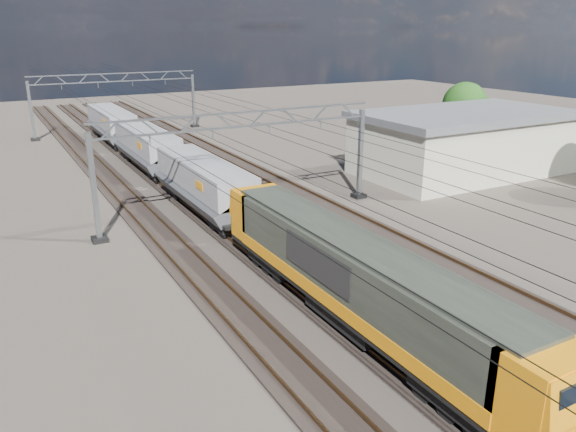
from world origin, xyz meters
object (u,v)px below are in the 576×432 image
locomotive (356,277)px  tree_far (468,106)px  hopper_wagon_lead (204,182)px  catenary_gantry_mid (243,161)px  industrial_shed (464,142)px  catenary_gantry_far (117,101)px  hopper_wagon_mid (147,145)px  hopper_wagon_third (112,123)px

locomotive → tree_far: size_ratio=3.07×
locomotive → hopper_wagon_lead: size_ratio=1.62×
locomotive → catenary_gantry_mid: bearing=82.7°
hopper_wagon_lead → industrial_shed: bearing=-0.1°
catenary_gantry_far → locomotive: (-2.00, -51.67, -1.58)m
catenary_gantry_far → locomotive: catenary_gantry_far is taller
catenary_gantry_far → tree_far: size_ratio=2.90×
hopper_wagon_mid → industrial_shed: (24.00, -14.23, 0.49)m
catenary_gantry_far → locomotive: bearing=-92.2°
hopper_wagon_mid → tree_far: size_ratio=1.89×
catenary_gantry_mid → hopper_wagon_lead: bearing=134.6°
hopper_wagon_third → tree_far: size_ratio=1.89×
tree_far → hopper_wagon_lead: bearing=-166.5°
hopper_wagon_mid → catenary_gantry_mid: bearing=-83.0°
industrial_shed → locomotive: bearing=-143.6°
hopper_wagon_lead → hopper_wagon_third: 28.40m
hopper_wagon_lead → industrial_shed: size_ratio=0.70×
catenary_gantry_mid → hopper_wagon_third: (-2.00, 30.43, -1.67)m
hopper_wagon_mid → hopper_wagon_third: (0.00, 14.20, 0.00)m
hopper_wagon_mid → industrial_shed: size_ratio=0.70×
hopper_wagon_third → tree_far: bearing=-32.6°
catenary_gantry_far → hopper_wagon_third: catenary_gantry_far is taller
catenary_gantry_mid → hopper_wagon_third: 30.54m
catenary_gantry_mid → hopper_wagon_mid: 16.44m
catenary_gantry_far → tree_far: catenary_gantry_far is taller
catenary_gantry_mid → industrial_shed: (22.00, 2.00, -1.18)m
hopper_wagon_mid → hopper_wagon_third: size_ratio=1.00×
catenary_gantry_mid → hopper_wagon_lead: size_ratio=1.53×
hopper_wagon_mid → industrial_shed: bearing=-30.7°
locomotive → hopper_wagon_mid: (-0.00, 31.90, -0.09)m
industrial_shed → catenary_gantry_far: bearing=122.9°
locomotive → industrial_shed: industrial_shed is taller
hopper_wagon_third → hopper_wagon_mid: bearing=-90.0°
catenary_gantry_far → hopper_wagon_lead: 34.07m
tree_far → locomotive: bearing=-141.8°
hopper_wagon_lead → hopper_wagon_third: size_ratio=1.00×
hopper_wagon_third → industrial_shed: 37.21m
hopper_wagon_lead → tree_far: 33.30m
locomotive → hopper_wagon_mid: 31.90m
hopper_wagon_lead → tree_far: (32.32, 7.76, 2.13)m
hopper_wagon_lead → hopper_wagon_mid: (0.00, 14.20, 0.00)m
hopper_wagon_mid → tree_far: bearing=-11.3°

